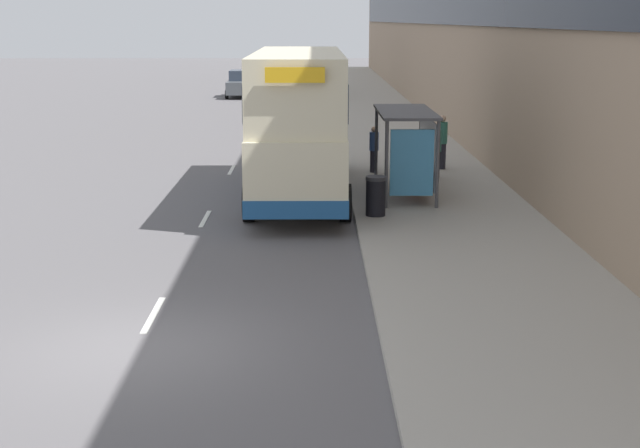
{
  "coord_description": "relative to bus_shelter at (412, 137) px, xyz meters",
  "views": [
    {
      "loc": [
        2.9,
        -13.65,
        5.22
      ],
      "look_at": [
        3.13,
        16.35,
        -1.69
      ],
      "focal_mm": 50.0,
      "sensor_mm": 36.0,
      "label": 1
    }
  ],
  "objects": [
    {
      "name": "car_0",
      "position": [
        -3.93,
        41.98,
        -1.05
      ],
      "size": [
        2.08,
        4.07,
        1.66
      ],
      "color": "black",
      "rests_on": "ground_plane"
    },
    {
      "name": "lane_mark_0",
      "position": [
        -5.77,
        -10.33,
        -1.87
      ],
      "size": [
        0.12,
        2.0,
        0.01
      ],
      "color": "silver",
      "rests_on": "ground_plane"
    },
    {
      "name": "ground_plane",
      "position": [
        -5.77,
        -12.02,
        -1.88
      ],
      "size": [
        220.0,
        220.0,
        0.0
      ],
      "primitive_type": "plane",
      "color": "#5B595B"
    },
    {
      "name": "pavement",
      "position": [
        0.73,
        26.48,
        -1.81
      ],
      "size": [
        5.0,
        93.0,
        0.14
      ],
      "color": "#A39E93",
      "rests_on": "ground_plane"
    },
    {
      "name": "double_decker_bus_near",
      "position": [
        -3.3,
        0.55,
        0.41
      ],
      "size": [
        2.85,
        10.49,
        4.3
      ],
      "color": "beige",
      "rests_on": "ground_plane"
    },
    {
      "name": "car_1",
      "position": [
        -7.78,
        35.77,
        -0.98
      ],
      "size": [
        1.93,
        4.45,
        1.82
      ],
      "rotation": [
        0.0,
        0.0,
        3.14
      ],
      "color": "#4C5156",
      "rests_on": "ground_plane"
    },
    {
      "name": "lane_mark_6",
      "position": [
        -5.77,
        37.3,
        -1.87
      ],
      "size": [
        0.12,
        2.0,
        0.01
      ],
      "color": "silver",
      "rests_on": "ground_plane"
    },
    {
      "name": "car_2",
      "position": [
        -2.94,
        33.88,
        -1.03
      ],
      "size": [
        1.95,
        4.35,
        1.71
      ],
      "color": "silver",
      "rests_on": "ground_plane"
    },
    {
      "name": "pedestrian_2",
      "position": [
        1.58,
        4.91,
        -0.78
      ],
      "size": [
        0.37,
        0.37,
        1.86
      ],
      "color": "#23232D",
      "rests_on": "ground_plane"
    },
    {
      "name": "lane_mark_1",
      "position": [
        -5.77,
        -2.39,
        -1.87
      ],
      "size": [
        0.12,
        2.0,
        0.01
      ],
      "color": "silver",
      "rests_on": "ground_plane"
    },
    {
      "name": "litter_bin",
      "position": [
        -1.22,
        -2.62,
        -1.21
      ],
      "size": [
        0.55,
        0.55,
        1.05
      ],
      "color": "black",
      "rests_on": "ground_plane"
    },
    {
      "name": "lane_mark_3",
      "position": [
        -5.77,
        13.48,
        -1.87
      ],
      "size": [
        0.12,
        2.0,
        0.01
      ],
      "color": "silver",
      "rests_on": "ground_plane"
    },
    {
      "name": "pedestrian_1",
      "position": [
        -0.82,
        4.21,
        -0.94
      ],
      "size": [
        0.31,
        0.31,
        1.57
      ],
      "color": "#23232D",
      "rests_on": "ground_plane"
    },
    {
      "name": "lane_mark_4",
      "position": [
        -5.77,
        21.42,
        -1.87
      ],
      "size": [
        0.12,
        2.0,
        0.01
      ],
      "color": "silver",
      "rests_on": "ground_plane"
    },
    {
      "name": "pedestrian_at_shelter",
      "position": [
        1.14,
        3.18,
        -0.81
      ],
      "size": [
        0.36,
        0.36,
        1.81
      ],
      "color": "#23232D",
      "rests_on": "ground_plane"
    },
    {
      "name": "bus_shelter",
      "position": [
        0.0,
        0.0,
        0.0
      ],
      "size": [
        1.6,
        4.2,
        2.48
      ],
      "color": "#4C4C51",
      "rests_on": "ground_plane"
    },
    {
      "name": "lane_mark_5",
      "position": [
        -5.77,
        29.36,
        -1.87
      ],
      "size": [
        0.12,
        2.0,
        0.01
      ],
      "color": "silver",
      "rests_on": "ground_plane"
    },
    {
      "name": "lane_mark_2",
      "position": [
        -5.77,
        5.55,
        -1.87
      ],
      "size": [
        0.12,
        2.0,
        0.01
      ],
      "color": "silver",
      "rests_on": "ground_plane"
    }
  ]
}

